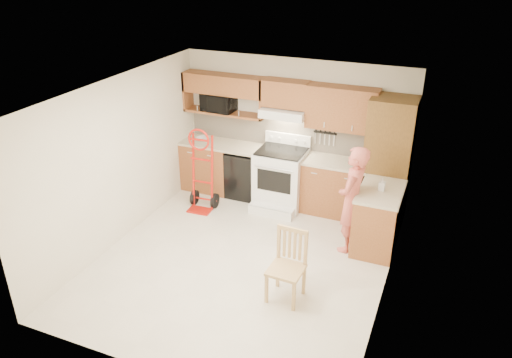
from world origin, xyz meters
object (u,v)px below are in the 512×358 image
Objects in this scene: hand_truck at (201,174)px; dining_chair at (286,267)px; range at (280,174)px; microwave at (219,102)px; person at (352,200)px.

hand_truck reaches higher than dining_chair.
microwave is at bearing 167.18° from range.
person is at bearing -8.19° from hand_truck.
range is at bearing 114.34° from dining_chair.
range is at bearing -9.67° from microwave.
range is 2.53m from dining_chair.
microwave reaches higher than dining_chair.
hand_truck is at bearing 143.69° from dining_chair.
dining_chair is at bearing -9.31° from person.
microwave is 1.35m from hand_truck.
range is (1.27, -0.29, -1.05)m from microwave.
person reaches higher than hand_truck.
microwave is at bearing 132.52° from dining_chair.
microwave is 0.44× the size of hand_truck.
microwave is 0.35× the size of person.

